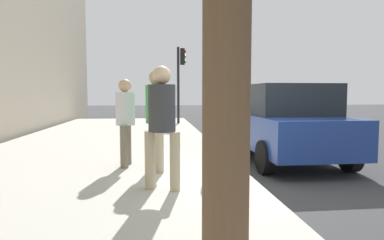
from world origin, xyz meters
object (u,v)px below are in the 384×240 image
object	(u,v)px
pedestrian_bystander	(162,117)
parked_sedan_near	(282,122)
traffic_signal	(180,72)
parking_meter	(210,115)
parking_officer	(125,116)
pedestrian_at_meter	(157,111)

from	to	relation	value
pedestrian_bystander	parked_sedan_near	xyz separation A→B (m)	(2.74, -2.88, -0.33)
pedestrian_bystander	parked_sedan_near	distance (m)	3.99
parked_sedan_near	traffic_signal	world-z (taller)	traffic_signal
parking_meter	parking_officer	bearing A→B (deg)	75.09
parking_meter	parked_sedan_near	world-z (taller)	parked_sedan_near
parking_officer	traffic_signal	xyz separation A→B (m)	(9.38, -1.76, 1.44)
pedestrian_at_meter	traffic_signal	size ratio (longest dim) A/B	0.51
parking_meter	pedestrian_bystander	world-z (taller)	pedestrian_bystander
pedestrian_bystander	parking_officer	world-z (taller)	pedestrian_bystander
pedestrian_at_meter	pedestrian_bystander	xyz separation A→B (m)	(-1.28, -0.07, -0.02)
pedestrian_at_meter	pedestrian_bystander	size ratio (longest dim) A/B	1.02
parking_meter	parked_sedan_near	bearing A→B (deg)	-53.44
pedestrian_bystander	traffic_signal	size ratio (longest dim) A/B	0.50
parked_sedan_near	pedestrian_at_meter	bearing A→B (deg)	116.39
parked_sedan_near	pedestrian_bystander	bearing A→B (deg)	133.62
pedestrian_at_meter	traffic_signal	distance (m)	9.97
parking_meter	parking_officer	size ratio (longest dim) A/B	0.83
parking_meter	traffic_signal	size ratio (longest dim) A/B	0.39
pedestrian_at_meter	traffic_signal	bearing A→B (deg)	70.32
parked_sedan_near	traffic_signal	bearing A→B (deg)	12.14
parking_meter	parking_officer	distance (m)	1.64
traffic_signal	pedestrian_bystander	bearing A→B (deg)	174.43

